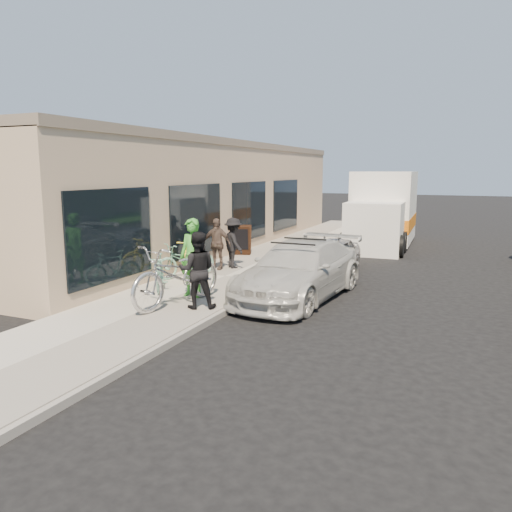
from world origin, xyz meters
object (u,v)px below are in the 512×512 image
(tandem_bike, at_px, (178,274))
(bystander_a, at_px, (233,243))
(moving_truck, at_px, (383,213))
(cruiser_bike_a, at_px, (160,272))
(sedan_silver, at_px, (332,255))
(bystander_b, at_px, (217,244))
(sedan_white, at_px, (299,270))
(woman_rider, at_px, (193,258))
(bike_rack, at_px, (201,255))
(sandwich_board, at_px, (242,240))
(cruiser_bike_c, at_px, (189,258))
(man_standing, at_px, (197,270))
(cruiser_bike_b, at_px, (186,260))

(tandem_bike, relative_size, bystander_a, 1.70)
(moving_truck, bearing_deg, cruiser_bike_a, -110.35)
(sedan_silver, xyz_separation_m, bystander_b, (-3.13, -1.80, 0.40))
(sedan_white, height_order, woman_rider, woman_rider)
(moving_truck, xyz_separation_m, bystander_b, (-3.57, -8.23, -0.44))
(bike_rack, relative_size, sandwich_board, 0.92)
(moving_truck, relative_size, cruiser_bike_c, 3.37)
(moving_truck, relative_size, bystander_b, 4.09)
(cruiser_bike_c, bearing_deg, man_standing, -80.03)
(moving_truck, distance_m, woman_rider, 11.69)
(sedan_white, relative_size, sedan_silver, 1.62)
(cruiser_bike_c, height_order, bystander_a, bystander_a)
(bystander_a, height_order, bystander_b, bystander_b)
(sandwich_board, relative_size, bystander_b, 0.67)
(tandem_bike, height_order, cruiser_bike_b, tandem_bike)
(sedan_silver, distance_m, cruiser_bike_b, 4.62)
(cruiser_bike_c, bearing_deg, woman_rider, -80.75)
(woman_rider, relative_size, bystander_b, 1.20)
(sedan_white, distance_m, bystander_b, 3.70)
(bike_rack, distance_m, man_standing, 3.59)
(man_standing, xyz_separation_m, bystander_b, (-1.68, 4.04, -0.06))
(cruiser_bike_b, bearing_deg, tandem_bike, -35.20)
(moving_truck, height_order, bystander_b, moving_truck)
(sandwich_board, bearing_deg, cruiser_bike_b, -105.26)
(sedan_white, xyz_separation_m, tandem_bike, (-2.08, -2.23, 0.14))
(bike_rack, relative_size, bystander_b, 0.62)
(sedan_white, bearing_deg, cruiser_bike_c, 179.68)
(cruiser_bike_a, height_order, cruiser_bike_c, cruiser_bike_c)
(sandwich_board, height_order, sedan_white, sedan_white)
(bike_rack, bearing_deg, cruiser_bike_a, -89.82)
(moving_truck, relative_size, bystander_a, 4.11)
(woman_rider, xyz_separation_m, bystander_a, (-0.68, 3.58, -0.16))
(woman_rider, xyz_separation_m, bystander_b, (-1.06, 3.19, -0.16))
(sedan_white, xyz_separation_m, bystander_b, (-3.24, 1.76, 0.23))
(bystander_a, bearing_deg, bystander_b, 84.68)
(cruiser_bike_a, bearing_deg, cruiser_bike_b, 68.20)
(sedan_silver, bearing_deg, cruiser_bike_c, -133.38)
(bike_rack, distance_m, woman_rider, 2.57)
(cruiser_bike_b, relative_size, cruiser_bike_c, 0.98)
(bike_rack, height_order, moving_truck, moving_truck)
(bike_rack, relative_size, cruiser_bike_b, 0.52)
(woman_rider, relative_size, cruiser_bike_c, 0.99)
(moving_truck, xyz_separation_m, man_standing, (-1.89, -12.26, -0.38))
(tandem_bike, bearing_deg, cruiser_bike_b, 130.27)
(bike_rack, bearing_deg, sedan_silver, 40.43)
(sandwich_board, distance_m, cruiser_bike_c, 4.11)
(woman_rider, height_order, bystander_b, woman_rider)
(sedan_silver, xyz_separation_m, bystander_a, (-2.75, -1.41, 0.40))
(cruiser_bike_a, bearing_deg, man_standing, -60.82)
(moving_truck, xyz_separation_m, woman_rider, (-2.51, -11.42, -0.28))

